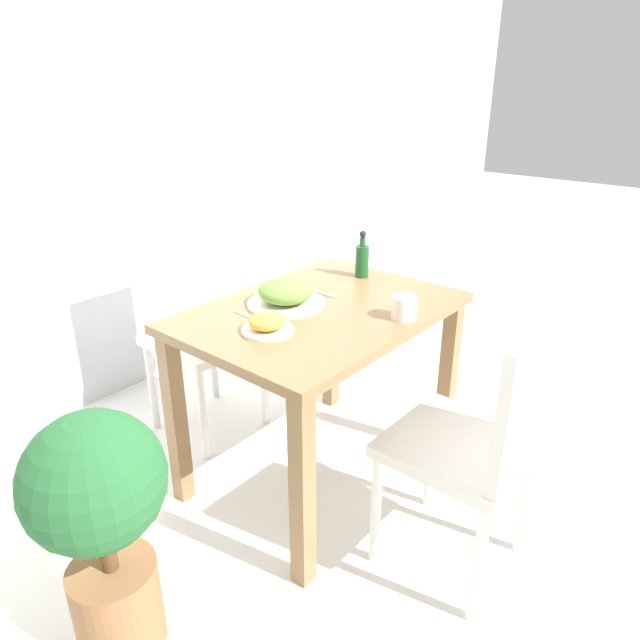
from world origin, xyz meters
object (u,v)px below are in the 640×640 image
at_px(side_plate, 267,324).
at_px(potted_plant_left, 101,515).
at_px(drink_cup, 404,308).
at_px(sauce_bottle, 362,259).
at_px(food_plate, 286,294).
at_px(chair_near, 484,437).
at_px(chair_far, 192,320).

xyz_separation_m(side_plate, potted_plant_left, (-0.68, -0.05, -0.30)).
distance_m(drink_cup, sauce_bottle, 0.47).
relative_size(drink_cup, potted_plant_left, 0.11).
bearing_deg(sauce_bottle, potted_plant_left, -173.63).
distance_m(food_plate, side_plate, 0.25).
distance_m(chair_near, sauce_bottle, 0.95).
xyz_separation_m(chair_far, potted_plant_left, (-0.90, -0.76, -0.05)).
relative_size(sauce_bottle, potted_plant_left, 0.26).
bearing_deg(sauce_bottle, drink_cup, -125.54).
bearing_deg(drink_cup, potted_plant_left, 167.85).
relative_size(chair_near, sauce_bottle, 4.58).
bearing_deg(chair_near, potted_plant_left, -35.37).
bearing_deg(drink_cup, chair_near, -112.46).
height_order(chair_near, potted_plant_left, chair_near).
height_order(drink_cup, sauce_bottle, sauce_bottle).
bearing_deg(potted_plant_left, sauce_bottle, 6.37).
height_order(side_plate, drink_cup, drink_cup).
relative_size(side_plate, drink_cup, 2.03).
bearing_deg(sauce_bottle, chair_far, 125.78).
bearing_deg(food_plate, drink_cup, -67.05).
xyz_separation_m(chair_far, side_plate, (-0.22, -0.71, 0.25)).
height_order(chair_near, sauce_bottle, sauce_bottle).
distance_m(chair_near, potted_plant_left, 1.11).
xyz_separation_m(sauce_bottle, potted_plant_left, (-1.34, -0.15, -0.35)).
relative_size(chair_near, drink_cup, 10.50).
distance_m(side_plate, sauce_bottle, 0.67).
height_order(food_plate, sauce_bottle, sauce_bottle).
bearing_deg(side_plate, food_plate, 28.63).
height_order(sauce_bottle, potted_plant_left, sauce_bottle).
xyz_separation_m(chair_near, food_plate, (-0.00, 0.81, 0.27)).
bearing_deg(chair_near, chair_far, -90.03).
xyz_separation_m(food_plate, potted_plant_left, (-0.90, -0.17, -0.32)).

